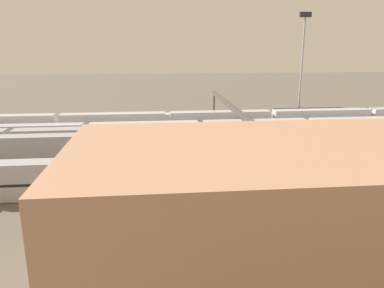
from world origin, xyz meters
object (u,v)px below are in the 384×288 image
(train_on_track_5, at_px, (161,146))
(signal_gantry, at_px, (233,111))
(train_on_track_1, at_px, (220,122))
(train_on_track_4, at_px, (209,138))
(train_on_track_0, at_px, (215,120))
(maintenance_shed, at_px, (381,207))
(light_mast_0, at_px, (303,55))
(train_on_track_8, at_px, (156,176))
(train_on_track_2, at_px, (195,130))

(train_on_track_5, xyz_separation_m, signal_gantry, (-13.82, -5.00, 5.18))
(train_on_track_1, relative_size, train_on_track_4, 1.00)
(train_on_track_4, xyz_separation_m, signal_gantry, (-4.54, 0.00, 5.18))
(train_on_track_5, height_order, train_on_track_0, train_on_track_5)
(train_on_track_0, bearing_deg, signal_gantry, 89.92)
(train_on_track_5, height_order, maintenance_shed, maintenance_shed)
(train_on_track_4, bearing_deg, light_mast_0, -139.67)
(train_on_track_1, height_order, train_on_track_0, train_on_track_1)
(maintenance_shed, bearing_deg, signal_gantry, -82.99)
(light_mast_0, xyz_separation_m, signal_gantry, (21.88, 22.43, -9.67))
(train_on_track_0, height_order, train_on_track_8, train_on_track_8)
(signal_gantry, bearing_deg, train_on_track_4, 0.00)
(train_on_track_1, relative_size, train_on_track_2, 0.86)
(train_on_track_0, xyz_separation_m, light_mast_0, (-21.85, -2.43, 15.39))
(train_on_track_2, bearing_deg, train_on_track_8, 74.09)
(signal_gantry, bearing_deg, light_mast_0, -134.29)
(train_on_track_4, relative_size, light_mast_0, 4.36)
(train_on_track_0, relative_size, train_on_track_4, 0.55)
(train_on_track_0, distance_m, train_on_track_4, 20.52)
(maintenance_shed, bearing_deg, train_on_track_8, -45.18)
(train_on_track_4, height_order, maintenance_shed, maintenance_shed)
(train_on_track_4, bearing_deg, train_on_track_5, 28.31)
(train_on_track_2, relative_size, light_mast_0, 5.06)
(train_on_track_1, height_order, train_on_track_5, same)
(signal_gantry, relative_size, maintenance_shed, 0.84)
(train_on_track_0, height_order, light_mast_0, light_mast_0)
(train_on_track_2, distance_m, train_on_track_8, 31.20)
(train_on_track_2, bearing_deg, train_on_track_5, 62.94)
(train_on_track_1, relative_size, signal_gantry, 2.66)
(train_on_track_8, bearing_deg, train_on_track_1, -113.22)
(train_on_track_2, bearing_deg, train_on_track_4, 99.21)
(train_on_track_0, relative_size, light_mast_0, 2.42)
(light_mast_0, bearing_deg, train_on_track_5, 37.53)
(light_mast_0, bearing_deg, train_on_track_4, 40.33)
(light_mast_0, bearing_deg, train_on_track_8, 49.22)
(train_on_track_5, bearing_deg, signal_gantry, -160.11)
(train_on_track_8, bearing_deg, signal_gantry, -126.34)
(train_on_track_8, distance_m, light_mast_0, 57.97)
(train_on_track_1, xyz_separation_m, train_on_track_0, (0.27, -5.00, -0.54))
(train_on_track_8, height_order, signal_gantry, signal_gantry)
(train_on_track_1, distance_m, train_on_track_4, 15.76)
(train_on_track_1, distance_m, train_on_track_5, 24.48)
(signal_gantry, height_order, maintenance_shed, maintenance_shed)
(train_on_track_1, height_order, signal_gantry, signal_gantry)
(train_on_track_5, bearing_deg, maintenance_shed, 118.31)
(signal_gantry, bearing_deg, train_on_track_1, -91.15)
(train_on_track_1, relative_size, light_mast_0, 4.36)
(train_on_track_5, xyz_separation_m, train_on_track_0, (-13.85, -25.00, -0.54))
(train_on_track_2, relative_size, maintenance_shed, 2.58)
(train_on_track_4, height_order, train_on_track_8, same)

